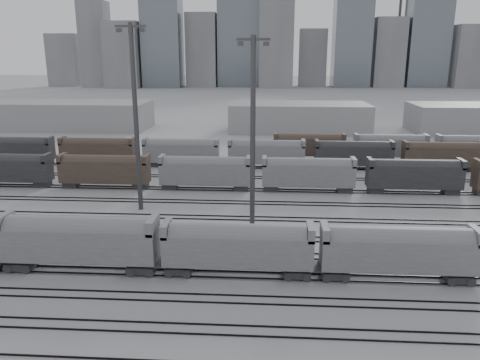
# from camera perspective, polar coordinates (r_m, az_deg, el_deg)

# --- Properties ---
(ground) EXTENTS (900.00, 900.00, 0.00)m
(ground) POSITION_cam_1_polar(r_m,az_deg,el_deg) (47.96, 1.40, -12.11)
(ground) COLOR silver
(ground) RESTS_ON ground
(tracks) EXTENTS (220.00, 71.50, 0.16)m
(tracks) POSITION_cam_1_polar(r_m,az_deg,el_deg) (63.99, 2.03, -4.85)
(tracks) COLOR black
(tracks) RESTS_ON ground
(hopper_car_a) EXTENTS (16.27, 3.23, 5.82)m
(hopper_car_a) POSITION_cam_1_polar(r_m,az_deg,el_deg) (51.13, -19.03, -6.77)
(hopper_car_a) COLOR #232326
(hopper_car_a) RESTS_ON ground
(hopper_car_b) EXTENTS (15.18, 3.02, 5.43)m
(hopper_car_b) POSITION_cam_1_polar(r_m,az_deg,el_deg) (47.51, -0.28, -7.91)
(hopper_car_b) COLOR #232326
(hopper_car_b) RESTS_ON ground
(hopper_car_c) EXTENTS (15.24, 3.03, 5.45)m
(hopper_car_c) POSITION_cam_1_polar(r_m,az_deg,el_deg) (49.13, 18.74, -7.94)
(hopper_car_c) COLOR #232326
(hopper_car_c) RESTS_ON ground
(light_mast_b) EXTENTS (4.16, 0.67, 25.99)m
(light_mast_b) POSITION_cam_1_polar(r_m,az_deg,el_deg) (66.93, -12.61, 7.78)
(light_mast_b) COLOR #3C3C3F
(light_mast_b) RESTS_ON ground
(light_mast_c) EXTENTS (3.84, 0.61, 24.00)m
(light_mast_c) POSITION_cam_1_polar(r_m,az_deg,el_deg) (55.56, 1.57, 5.59)
(light_mast_c) COLOR #3C3C3F
(light_mast_c) RESTS_ON ground
(bg_string_near) EXTENTS (151.00, 3.00, 5.60)m
(bg_string_near) POSITION_cam_1_polar(r_m,az_deg,el_deg) (77.30, 8.31, 0.64)
(bg_string_near) COLOR gray
(bg_string_near) RESTS_ON ground
(bg_string_mid) EXTENTS (151.00, 3.00, 5.60)m
(bg_string_mid) POSITION_cam_1_polar(r_m,az_deg,el_deg) (94.06, 13.65, 2.97)
(bg_string_mid) COLOR #232326
(bg_string_mid) RESTS_ON ground
(bg_string_far) EXTENTS (66.00, 3.00, 5.60)m
(bg_string_far) POSITION_cam_1_polar(r_m,az_deg,el_deg) (106.03, 22.30, 3.61)
(bg_string_far) COLOR #4C3C30
(bg_string_far) RESTS_ON ground
(warehouse_left) EXTENTS (50.00, 18.00, 8.00)m
(warehouse_left) POSITION_cam_1_polar(r_m,az_deg,el_deg) (151.82, -20.48, 7.42)
(warehouse_left) COLOR #949497
(warehouse_left) RESTS_ON ground
(warehouse_mid) EXTENTS (40.00, 18.00, 8.00)m
(warehouse_mid) POSITION_cam_1_polar(r_m,az_deg,el_deg) (139.03, 7.16, 7.62)
(warehouse_mid) COLOR #949497
(warehouse_mid) RESTS_ON ground
(warehouse_right) EXTENTS (35.00, 18.00, 8.00)m
(warehouse_right) POSITION_cam_1_polar(r_m,az_deg,el_deg) (150.57, 26.65, 6.71)
(warehouse_right) COLOR #949497
(warehouse_right) RESTS_ON ground
(skyline) EXTENTS (316.00, 22.40, 95.00)m
(skyline) POSITION_cam_1_polar(r_m,az_deg,el_deg) (322.99, 5.55, 17.36)
(skyline) COLOR gray
(skyline) RESTS_ON ground
(crane_left) EXTENTS (42.00, 1.80, 100.00)m
(crane_left) POSITION_cam_1_polar(r_m,az_deg,el_deg) (350.72, -1.42, 20.96)
(crane_left) COLOR #3C3C3F
(crane_left) RESTS_ON ground
(crane_right) EXTENTS (42.00, 1.80, 100.00)m
(crane_right) POSITION_cam_1_polar(r_m,az_deg,el_deg) (360.73, 19.23, 20.01)
(crane_right) COLOR #3C3C3F
(crane_right) RESTS_ON ground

